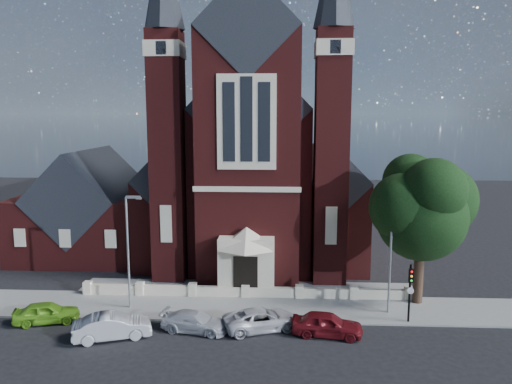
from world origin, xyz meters
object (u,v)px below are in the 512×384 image
at_px(street_lamp_left, 129,246).
at_px(car_white_suv, 262,319).
at_px(car_lime_van, 47,312).
at_px(car_silver_a, 112,326).
at_px(car_dark_red, 327,324).
at_px(traffic_signal, 410,286).
at_px(street_lamp_right, 392,249).
at_px(street_tree, 424,210).
at_px(car_silver_b, 195,322).
at_px(parish_hall, 91,213).
at_px(church, 257,166).

distance_m(street_lamp_left, car_white_suv, 10.52).
relative_size(car_lime_van, car_silver_a, 0.88).
bearing_deg(car_white_suv, car_dark_red, -119.24).
xyz_separation_m(traffic_signal, car_white_suv, (-9.60, -1.38, -1.91)).
distance_m(car_silver_a, car_white_suv, 9.24).
height_order(street_lamp_left, street_lamp_right, same).
bearing_deg(street_tree, car_silver_a, -162.44).
xyz_separation_m(car_silver_a, car_white_suv, (9.07, 1.75, -0.09)).
relative_size(car_silver_a, car_silver_b, 1.08).
relative_size(street_lamp_left, car_silver_b, 1.88).
bearing_deg(car_white_suv, street_lamp_left, 52.69).
bearing_deg(car_lime_van, street_lamp_left, -76.88).
distance_m(car_white_suv, car_dark_red, 4.14).
bearing_deg(car_dark_red, traffic_signal, -61.59).
height_order(street_lamp_left, car_lime_van, street_lamp_left).
bearing_deg(street_lamp_right, car_silver_b, -165.08).
xyz_separation_m(street_lamp_left, car_silver_b, (5.11, -3.43, -3.97)).
bearing_deg(traffic_signal, parish_hall, 150.02).
bearing_deg(car_silver_b, traffic_signal, -70.77).
xyz_separation_m(car_silver_a, car_silver_b, (4.87, 1.27, -0.14)).
height_order(street_lamp_left, car_silver_a, street_lamp_left).
xyz_separation_m(traffic_signal, car_lime_van, (-23.76, -1.06, -1.88)).
bearing_deg(car_dark_red, parish_hall, 58.49).
xyz_separation_m(street_lamp_right, car_white_suv, (-8.69, -2.95, -3.92)).
relative_size(traffic_signal, car_silver_b, 0.93).
bearing_deg(parish_hall, street_lamp_right, -28.22).
height_order(street_tree, car_dark_red, street_tree).
height_order(parish_hall, car_lime_van, parish_hall).
relative_size(car_silver_a, car_dark_red, 1.07).
xyz_separation_m(parish_hall, car_lime_van, (3.24, -16.63, -3.31)).
distance_m(parish_hall, traffic_signal, 31.20).
height_order(street_lamp_left, car_silver_b, street_lamp_left).
height_order(street_lamp_right, car_lime_van, street_lamp_right).
bearing_deg(street_lamp_right, street_tree, 34.26).
bearing_deg(street_lamp_right, car_dark_red, -141.69).
xyz_separation_m(traffic_signal, car_silver_a, (-18.67, -3.13, -1.81)).
distance_m(car_lime_van, car_white_suv, 14.16).
height_order(car_silver_b, car_dark_red, car_dark_red).
bearing_deg(church, car_lime_van, -120.61).
xyz_separation_m(street_tree, traffic_signal, (-1.60, -3.28, -4.38)).
height_order(parish_hall, car_white_suv, parish_hall).
xyz_separation_m(street_lamp_left, car_dark_red, (13.39, -3.64, -3.85)).
bearing_deg(car_silver_b, street_lamp_right, -63.52).
bearing_deg(car_dark_red, car_silver_b, 96.45).
height_order(car_lime_van, car_silver_a, car_silver_a).
distance_m(parish_hall, car_silver_a, 20.73).
distance_m(street_lamp_right, car_silver_a, 18.77).
xyz_separation_m(car_silver_b, car_dark_red, (8.28, -0.21, 0.12)).
distance_m(street_lamp_left, car_silver_a, 6.07).
relative_size(parish_hall, car_silver_a, 2.61).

